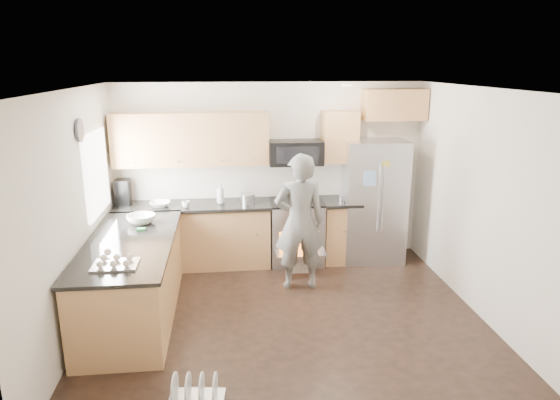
{
  "coord_description": "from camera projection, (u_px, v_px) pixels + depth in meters",
  "views": [
    {
      "loc": [
        -0.65,
        -5.19,
        2.86
      ],
      "look_at": [
        -0.02,
        0.5,
        1.28
      ],
      "focal_mm": 32.0,
      "sensor_mm": 36.0,
      "label": 1
    }
  ],
  "objects": [
    {
      "name": "person",
      "position": [
        300.0,
        222.0,
        6.37
      ],
      "size": [
        0.66,
        0.44,
        1.79
      ],
      "primitive_type": "imported",
      "rotation": [
        0.0,
        0.0,
        3.16
      ],
      "color": "slate",
      "rests_on": "ground"
    },
    {
      "name": "stove_range",
      "position": [
        296.0,
        218.0,
        7.28
      ],
      "size": [
        0.76,
        0.97,
        1.79
      ],
      "color": "#B7B7BC",
      "rests_on": "ground"
    },
    {
      "name": "ground",
      "position": [
        286.0,
        317.0,
        5.8
      ],
      "size": [
        4.5,
        4.5,
        0.0
      ],
      "primitive_type": "plane",
      "color": "black",
      "rests_on": "ground"
    },
    {
      "name": "back_cabinet_run",
      "position": [
        231.0,
        200.0,
        7.16
      ],
      "size": [
        4.45,
        0.64,
        2.5
      ],
      "color": "tan",
      "rests_on": "ground"
    },
    {
      "name": "dish_rack",
      "position": [
        195.0,
        396.0,
        4.3
      ],
      "size": [
        0.53,
        0.44,
        0.3
      ],
      "rotation": [
        0.0,
        0.0,
        -0.12
      ],
      "color": "#B7B7BC",
      "rests_on": "ground"
    },
    {
      "name": "refrigerator",
      "position": [
        373.0,
        201.0,
        7.35
      ],
      "size": [
        0.92,
        0.74,
        1.8
      ],
      "rotation": [
        0.0,
        0.0,
        -0.06
      ],
      "color": "#B7B7BC",
      "rests_on": "ground"
    },
    {
      "name": "peninsula",
      "position": [
        133.0,
        278.0,
        5.73
      ],
      "size": [
        0.96,
        2.36,
        1.03
      ],
      "color": "tan",
      "rests_on": "ground"
    },
    {
      "name": "room_shell",
      "position": [
        283.0,
        177.0,
        5.37
      ],
      "size": [
        4.54,
        4.04,
        2.62
      ],
      "color": "silver",
      "rests_on": "ground"
    }
  ]
}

